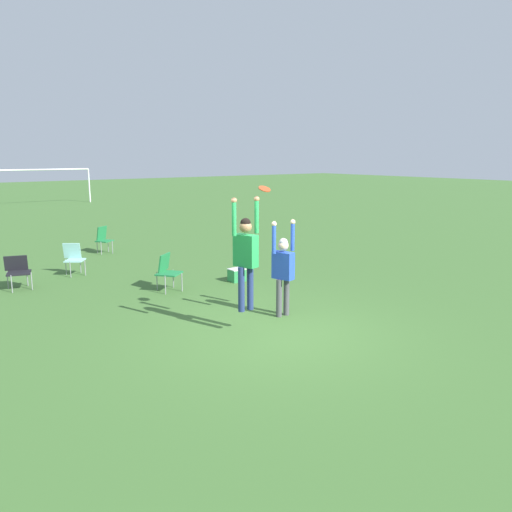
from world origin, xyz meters
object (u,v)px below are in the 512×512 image
at_px(camping_chair_0, 74,256).
at_px(cooler_box, 237,275).
at_px(person_defending, 283,267).
at_px(camping_chair_3, 167,269).
at_px(camping_chair_1, 18,269).
at_px(camping_chair_2, 103,238).
at_px(frisbee, 265,189).
at_px(person_jumping, 246,251).

xyz_separation_m(camping_chair_0, cooler_box, (3.17, -3.31, -0.34)).
height_order(person_defending, cooler_box, person_defending).
relative_size(camping_chair_0, camping_chair_3, 0.98).
xyz_separation_m(camping_chair_0, camping_chair_1, (-1.56, -0.68, -0.02)).
height_order(person_defending, camping_chair_2, person_defending).
height_order(camping_chair_0, camping_chair_1, camping_chair_0).
bearing_deg(camping_chair_2, camping_chair_0, 23.19).
distance_m(frisbee, camping_chair_0, 7.04).
distance_m(camping_chair_1, camping_chair_2, 4.65).
xyz_separation_m(camping_chair_2, cooler_box, (1.41, -5.87, -0.35)).
distance_m(camping_chair_1, camping_chair_3, 3.70).
relative_size(camping_chair_0, camping_chair_1, 1.07).
xyz_separation_m(person_defending, cooler_box, (0.88, 2.93, -0.87)).
relative_size(frisbee, camping_chair_3, 0.26).
bearing_deg(cooler_box, camping_chair_0, 133.79).
relative_size(person_defending, cooler_box, 5.01).
distance_m(person_jumping, frisbee, 1.20).
height_order(person_jumping, camping_chair_3, person_jumping).
xyz_separation_m(person_jumping, cooler_box, (2.03, 3.24, -1.36)).
bearing_deg(person_defending, camping_chair_0, -175.02).
height_order(frisbee, camping_chair_3, frisbee).
bearing_deg(camping_chair_3, cooler_box, 132.49).
bearing_deg(cooler_box, camping_chair_1, 151.00).
bearing_deg(camping_chair_1, frisbee, 135.46).
bearing_deg(cooler_box, person_jumping, -122.07).
bearing_deg(camping_chair_0, camping_chair_2, -88.49).
distance_m(camping_chair_1, cooler_box, 5.42).
height_order(frisbee, camping_chair_0, frisbee).
height_order(camping_chair_1, cooler_box, camping_chair_1).
bearing_deg(cooler_box, person_defending, -106.72).
height_order(person_jumping, camping_chair_2, person_jumping).
height_order(camping_chair_2, camping_chair_3, camping_chair_2).
height_order(frisbee, camping_chair_2, frisbee).
bearing_deg(camping_chair_1, person_jumping, 131.82).
relative_size(person_defending, frisbee, 8.62).
height_order(camping_chair_0, cooler_box, camping_chair_0).
xyz_separation_m(camping_chair_1, camping_chair_2, (3.33, 3.24, 0.04)).
bearing_deg(camping_chair_2, camping_chair_1, 12.01).
height_order(person_defending, frisbee, frisbee).
height_order(person_defending, camping_chair_1, person_defending).
xyz_separation_m(camping_chair_1, cooler_box, (4.74, -2.62, -0.32)).
height_order(person_jumping, person_defending, person_jumping).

